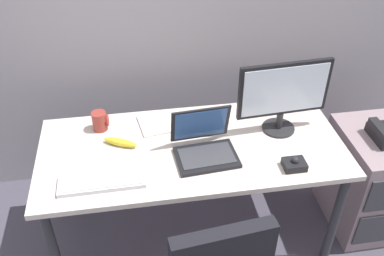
{
  "coord_description": "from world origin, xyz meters",
  "views": [
    {
      "loc": [
        -0.28,
        -1.73,
        2.16
      ],
      "look_at": [
        0.0,
        0.0,
        0.83
      ],
      "focal_mm": 40.0,
      "sensor_mm": 36.0,
      "label": 1
    }
  ],
  "objects_px": {
    "file_cabinet": "(370,180)",
    "banana": "(120,142)",
    "keyboard": "(102,181)",
    "trackball_mouse": "(294,164)",
    "monitor_main": "(284,93)",
    "coffee_mug": "(100,121)",
    "laptop": "(204,145)",
    "paper_notepad": "(153,124)"
  },
  "relations": [
    {
      "from": "file_cabinet",
      "to": "banana",
      "type": "xyz_separation_m",
      "value": [
        -1.47,
        0.1,
        0.4
      ]
    },
    {
      "from": "keyboard",
      "to": "trackball_mouse",
      "type": "xyz_separation_m",
      "value": [
        0.95,
        -0.04,
        0.01
      ]
    },
    {
      "from": "file_cabinet",
      "to": "banana",
      "type": "relative_size",
      "value": 3.5
    },
    {
      "from": "file_cabinet",
      "to": "monitor_main",
      "type": "distance_m",
      "value": 0.86
    },
    {
      "from": "keyboard",
      "to": "coffee_mug",
      "type": "xyz_separation_m",
      "value": [
        -0.01,
        0.44,
        0.04
      ]
    },
    {
      "from": "keyboard",
      "to": "laptop",
      "type": "height_order",
      "value": "laptop"
    },
    {
      "from": "trackball_mouse",
      "to": "coffee_mug",
      "type": "distance_m",
      "value": 1.07
    },
    {
      "from": "file_cabinet",
      "to": "coffee_mug",
      "type": "relative_size",
      "value": 6.04
    },
    {
      "from": "laptop",
      "to": "trackball_mouse",
      "type": "distance_m",
      "value": 0.46
    },
    {
      "from": "laptop",
      "to": "paper_notepad",
      "type": "xyz_separation_m",
      "value": [
        -0.24,
        0.28,
        -0.05
      ]
    },
    {
      "from": "file_cabinet",
      "to": "banana",
      "type": "bearing_deg",
      "value": 175.97
    },
    {
      "from": "trackball_mouse",
      "to": "paper_notepad",
      "type": "distance_m",
      "value": 0.81
    },
    {
      "from": "paper_notepad",
      "to": "banana",
      "type": "distance_m",
      "value": 0.24
    },
    {
      "from": "monitor_main",
      "to": "coffee_mug",
      "type": "height_order",
      "value": "monitor_main"
    },
    {
      "from": "monitor_main",
      "to": "coffee_mug",
      "type": "distance_m",
      "value": 1.01
    },
    {
      "from": "monitor_main",
      "to": "laptop",
      "type": "distance_m",
      "value": 0.5
    },
    {
      "from": "file_cabinet",
      "to": "banana",
      "type": "height_order",
      "value": "banana"
    },
    {
      "from": "coffee_mug",
      "to": "banana",
      "type": "bearing_deg",
      "value": -57.36
    },
    {
      "from": "laptop",
      "to": "paper_notepad",
      "type": "height_order",
      "value": "laptop"
    },
    {
      "from": "keyboard",
      "to": "paper_notepad",
      "type": "height_order",
      "value": "keyboard"
    },
    {
      "from": "keyboard",
      "to": "trackball_mouse",
      "type": "bearing_deg",
      "value": -2.25
    },
    {
      "from": "monitor_main",
      "to": "keyboard",
      "type": "bearing_deg",
      "value": -163.81
    },
    {
      "from": "coffee_mug",
      "to": "paper_notepad",
      "type": "distance_m",
      "value": 0.29
    },
    {
      "from": "monitor_main",
      "to": "file_cabinet",
      "type": "bearing_deg",
      "value": -10.34
    },
    {
      "from": "laptop",
      "to": "trackball_mouse",
      "type": "xyz_separation_m",
      "value": [
        0.42,
        -0.18,
        -0.03
      ]
    },
    {
      "from": "coffee_mug",
      "to": "paper_notepad",
      "type": "relative_size",
      "value": 0.53
    },
    {
      "from": "monitor_main",
      "to": "banana",
      "type": "distance_m",
      "value": 0.9
    },
    {
      "from": "laptop",
      "to": "trackball_mouse",
      "type": "bearing_deg",
      "value": -23.38
    },
    {
      "from": "laptop",
      "to": "trackball_mouse",
      "type": "relative_size",
      "value": 3.0
    },
    {
      "from": "coffee_mug",
      "to": "paper_notepad",
      "type": "height_order",
      "value": "coffee_mug"
    },
    {
      "from": "paper_notepad",
      "to": "banana",
      "type": "relative_size",
      "value": 1.09
    },
    {
      "from": "monitor_main",
      "to": "keyboard",
      "type": "xyz_separation_m",
      "value": [
        -0.97,
        -0.28,
        -0.22
      ]
    },
    {
      "from": "keyboard",
      "to": "banana",
      "type": "bearing_deg",
      "value": 70.89
    },
    {
      "from": "file_cabinet",
      "to": "paper_notepad",
      "type": "bearing_deg",
      "value": 168.72
    },
    {
      "from": "banana",
      "to": "paper_notepad",
      "type": "bearing_deg",
      "value": 39.32
    },
    {
      "from": "laptop",
      "to": "banana",
      "type": "xyz_separation_m",
      "value": [
        -0.43,
        0.13,
        -0.03
      ]
    },
    {
      "from": "trackball_mouse",
      "to": "paper_notepad",
      "type": "relative_size",
      "value": 0.53
    },
    {
      "from": "coffee_mug",
      "to": "paper_notepad",
      "type": "bearing_deg",
      "value": -1.83
    },
    {
      "from": "keyboard",
      "to": "coffee_mug",
      "type": "height_order",
      "value": "coffee_mug"
    },
    {
      "from": "monitor_main",
      "to": "banana",
      "type": "bearing_deg",
      "value": -179.66
    },
    {
      "from": "file_cabinet",
      "to": "laptop",
      "type": "bearing_deg",
      "value": -178.49
    },
    {
      "from": "paper_notepad",
      "to": "banana",
      "type": "xyz_separation_m",
      "value": [
        -0.19,
        -0.15,
        0.01
      ]
    }
  ]
}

